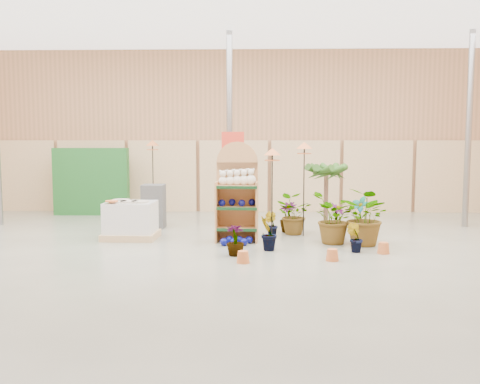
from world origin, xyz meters
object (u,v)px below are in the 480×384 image
object	(u,v)px
display_shelf	(237,196)
bird_table_front	(272,155)
pallet_stack	(131,220)
potted_plant_2	(334,218)

from	to	relation	value
display_shelf	bird_table_front	bearing A→B (deg)	-6.91
pallet_stack	potted_plant_2	world-z (taller)	potted_plant_2
bird_table_front	potted_plant_2	xyz separation A→B (m)	(1.20, -0.20, -1.23)
display_shelf	pallet_stack	bearing A→B (deg)	179.14
display_shelf	pallet_stack	distance (m)	2.26
pallet_stack	potted_plant_2	distance (m)	4.11
display_shelf	potted_plant_2	bearing A→B (deg)	-6.92
potted_plant_2	bird_table_front	bearing A→B (deg)	170.29
potted_plant_2	display_shelf	bearing A→B (deg)	170.30
display_shelf	potted_plant_2	xyz separation A→B (m)	(1.89, -0.32, -0.41)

